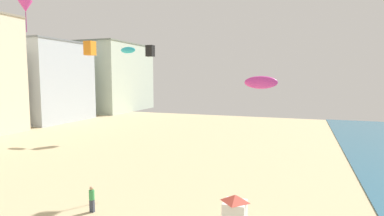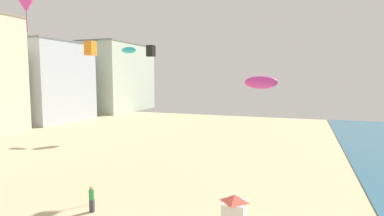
% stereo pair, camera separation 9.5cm
% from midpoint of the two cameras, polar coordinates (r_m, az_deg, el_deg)
% --- Properties ---
extents(boardwalk_hotel_mid, '(12.69, 14.47, 15.14)m').
position_cam_midpoint_polar(boardwalk_hotel_mid, '(65.63, -25.43, 4.47)').
color(boardwalk_hotel_mid, '#ADB7C1').
rests_on(boardwalk_hotel_mid, ground).
extents(boardwalk_hotel_far, '(15.59, 20.09, 16.72)m').
position_cam_midpoint_polar(boardwalk_hotel_far, '(81.59, -14.96, 5.51)').
color(boardwalk_hotel_far, '#B7C6B2').
rests_on(boardwalk_hotel_far, ground).
extents(kite_flyer, '(0.34, 0.34, 1.64)m').
position_cam_midpoint_polar(kite_flyer, '(20.76, -17.96, -15.49)').
color(kite_flyer, '#383D4C').
rests_on(kite_flyer, ground).
extents(lifeguard_stand, '(1.10, 1.10, 2.55)m').
position_cam_midpoint_polar(lifeguard_stand, '(16.19, 8.02, -17.98)').
color(lifeguard_stand, white).
rests_on(lifeguard_stand, ground).
extents(kite_cyan_parafoil, '(2.29, 0.64, 0.89)m').
position_cam_midpoint_polar(kite_cyan_parafoil, '(44.56, -11.58, 10.46)').
color(kite_cyan_parafoil, '#2DB7CC').
extents(kite_orange_box, '(0.92, 0.92, 1.45)m').
position_cam_midpoint_polar(kite_orange_box, '(34.21, -18.22, 10.46)').
color(kite_orange_box, orange).
extents(kite_black_box, '(1.01, 1.01, 1.58)m').
position_cam_midpoint_polar(kite_black_box, '(44.46, -7.57, 10.44)').
color(kite_black_box, black).
extents(kite_magenta_parafoil, '(2.28, 0.63, 0.89)m').
position_cam_midpoint_polar(kite_magenta_parafoil, '(21.78, 12.77, 4.64)').
color(kite_magenta_parafoil, '#DB3D9E').
extents(kite_magenta_delta, '(1.14, 1.14, 2.58)m').
position_cam_midpoint_polar(kite_magenta_delta, '(30.29, -28.31, 16.22)').
color(kite_magenta_delta, '#DB3D9E').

